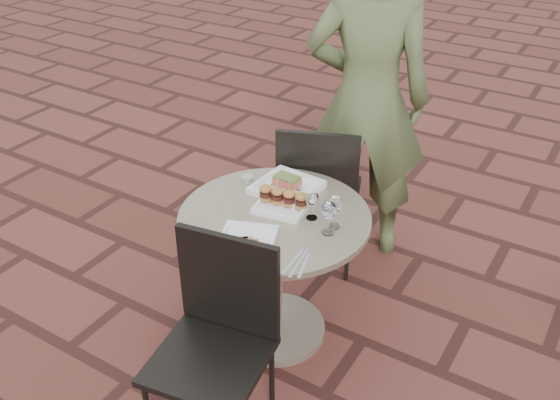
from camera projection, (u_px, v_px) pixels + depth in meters
The scene contains 13 objects.
ground at pixel (250, 360), 3.10m from camera, with size 60.00×60.00×0.00m, color #582822.
cafe_table at pixel (275, 257), 3.02m from camera, with size 0.90×0.90×0.73m.
chair_far at pixel (319, 187), 3.45m from camera, with size 0.57×0.57×0.93m.
chair_near at pixel (219, 327), 2.52m from camera, with size 0.51×0.51×0.93m.
diner at pixel (367, 101), 3.45m from camera, with size 0.70×0.46×1.92m, color #4F5D33.
plate_salmon at pixel (287, 186), 3.07m from camera, with size 0.30×0.30×0.08m.
plate_sliders at pixel (283, 200), 2.93m from camera, with size 0.27×0.27×0.15m.
plate_tuna at pixel (247, 240), 2.69m from camera, with size 0.31×0.31×0.03m.
wine_glass_right at pixel (329, 211), 2.71m from camera, with size 0.07×0.07×0.16m.
wine_glass_mid at pixel (312, 199), 2.81m from camera, with size 0.06×0.06×0.15m.
wine_glass_far at pixel (335, 205), 2.75m from camera, with size 0.07×0.07×0.16m.
steel_ramekin at pixel (247, 180), 3.11m from camera, with size 0.06×0.06×0.05m, color silver.
cutlery_set at pixel (299, 263), 2.57m from camera, with size 0.09×0.21×0.00m, color silver, non-canonical shape.
Camera 1 is at (1.28, -1.80, 2.32)m, focal length 40.00 mm.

